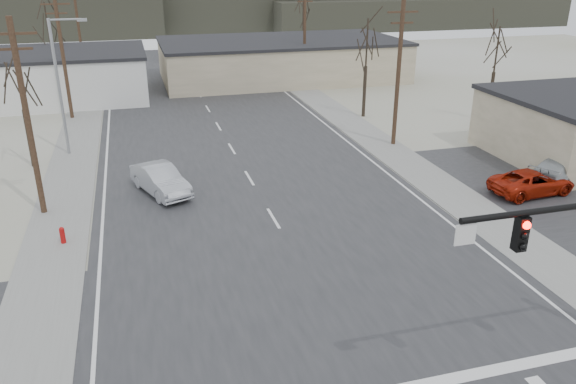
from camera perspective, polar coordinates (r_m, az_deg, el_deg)
name	(u,v)px	position (r m, az deg, el deg)	size (l,w,h in m)	color
ground	(324,303)	(22.32, 3.65, -11.21)	(140.00, 140.00, 0.00)	beige
main_road	(246,173)	(35.32, -4.28, 1.95)	(18.00, 110.00, 0.05)	#28292B
cross_road	(324,303)	(22.31, 3.65, -11.17)	(90.00, 10.00, 0.04)	#28292B
sidewalk_left	(73,162)	(39.69, -20.97, 2.83)	(3.00, 90.00, 0.06)	gray
sidewalk_right	(371,137)	(42.93, 8.39, 5.53)	(3.00, 90.00, 0.06)	gray
fire_hydrant	(62,235)	(28.39, -21.93, -4.09)	(0.24, 0.24, 0.87)	#A50C0C
building_left_far	(25,77)	(59.16, -25.20, 10.54)	(22.30, 12.30, 4.50)	silver
building_right_far	(281,59)	(64.43, -0.72, 13.35)	(26.30, 14.30, 4.30)	#C1B194
upole_left_b	(27,117)	(30.77, -24.99, 6.95)	(2.20, 0.30, 10.00)	#453020
upole_left_c	(63,56)	(50.26, -21.89, 12.74)	(2.20, 0.30, 10.00)	#453020
upole_left_d	(79,29)	(70.04, -20.49, 15.27)	(2.20, 0.30, 10.00)	#453020
upole_right_a	(398,72)	(40.34, 11.15, 11.86)	(2.20, 0.30, 10.00)	#453020
upole_right_b	(305,35)	(60.60, 1.70, 15.69)	(2.20, 0.30, 10.00)	#453020
streetlight_main	(61,80)	(40.40, -22.06, 10.48)	(2.40, 0.25, 9.00)	gray
tree_left_near	(20,86)	(38.73, -25.60, 9.69)	(3.30, 3.30, 7.35)	#322A1F
tree_right_mid	(367,45)	(47.82, 8.01, 14.53)	(3.74, 3.74, 8.33)	#322A1F
tree_left_far	(48,25)	(64.23, -23.24, 15.31)	(3.96, 3.96, 8.82)	#322A1F
tree_right_far	(303,19)	(73.00, 1.54, 17.13)	(3.52, 3.52, 7.84)	#322A1F
tree_lot	(497,52)	(49.06, 20.43, 13.16)	(3.52, 3.52, 7.84)	#322A1F
hill_center	(237,4)	(115.73, -5.20, 18.49)	(80.00, 18.00, 9.00)	#333026
hill_right	(413,12)	(121.72, 12.62, 17.43)	(60.00, 18.00, 5.50)	#333026
sedan_crossing	(160,180)	(32.65, -12.84, 1.23)	(1.70, 4.87, 1.60)	#9DA0A7
car_far_a	(206,68)	(67.57, -8.37, 12.35)	(2.01, 4.95, 1.44)	black
car_far_b	(170,52)	(80.02, -11.87, 13.71)	(1.83, 4.54, 1.55)	black
car_parked_red	(532,182)	(34.72, 23.55, 0.93)	(2.28, 4.96, 1.38)	#9B1A08
car_parked_silver	(560,170)	(37.25, 25.91, 2.04)	(2.13, 5.23, 1.52)	#A4ABAF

